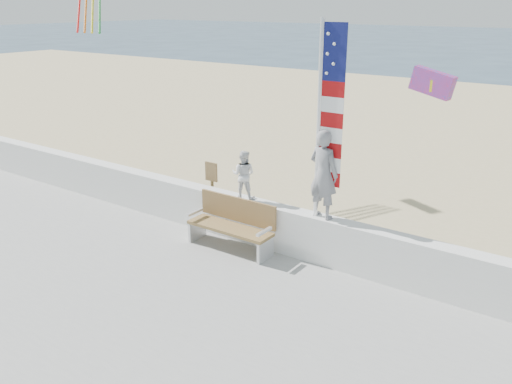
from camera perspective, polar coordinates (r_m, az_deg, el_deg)
ground at (r=9.82m, az=-7.11°, el=-10.12°), size 220.00×220.00×0.00m
sand at (r=17.02m, az=13.51°, el=2.57°), size 90.00×40.00×0.08m
seawall at (r=10.94m, az=-0.26°, el=-3.07°), size 30.00×0.35×0.90m
adult at (r=9.75m, az=7.13°, el=1.87°), size 0.66×0.49×1.64m
child at (r=10.75m, az=-1.32°, el=1.85°), size 0.57×0.50×0.98m
bench at (r=10.69m, az=-2.48°, el=-3.32°), size 1.80×0.57×1.00m
flag at (r=9.49m, az=7.34°, el=8.18°), size 0.50×0.08×3.50m
parafoil_kite at (r=11.36m, az=18.21°, el=10.82°), size 0.93×0.33×0.62m
sign at (r=11.91m, az=-4.64°, el=0.38°), size 0.32×0.07×1.46m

